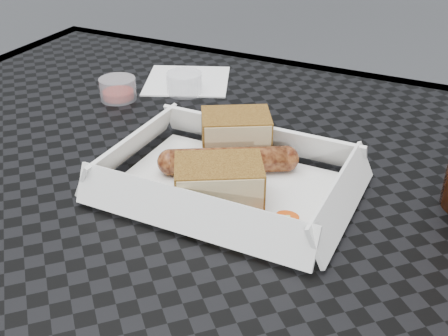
# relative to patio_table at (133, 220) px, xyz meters

# --- Properties ---
(patio_table) EXTENTS (0.80, 0.80, 0.74)m
(patio_table) POSITION_rel_patio_table_xyz_m (0.00, 0.00, 0.00)
(patio_table) COLOR black
(patio_table) RESTS_ON ground
(food_tray) EXTENTS (0.22, 0.15, 0.00)m
(food_tray) POSITION_rel_patio_table_xyz_m (0.12, 0.00, 0.08)
(food_tray) COLOR white
(food_tray) RESTS_ON patio_table
(bratwurst) EXTENTS (0.13, 0.09, 0.03)m
(bratwurst) POSITION_rel_patio_table_xyz_m (0.11, 0.03, 0.09)
(bratwurst) COLOR brown
(bratwurst) RESTS_ON food_tray
(bread_near) EXTENTS (0.09, 0.08, 0.05)m
(bread_near) POSITION_rel_patio_table_xyz_m (0.10, 0.07, 0.10)
(bread_near) COLOR brown
(bread_near) RESTS_ON food_tray
(bread_far) EXTENTS (0.10, 0.09, 0.04)m
(bread_far) POSITION_rel_patio_table_xyz_m (0.13, -0.03, 0.10)
(bread_far) COLOR brown
(bread_far) RESTS_ON food_tray
(veg_garnish) EXTENTS (0.03, 0.03, 0.00)m
(veg_garnish) POSITION_rel_patio_table_xyz_m (0.19, -0.04, 0.08)
(veg_garnish) COLOR #D54509
(veg_garnish) RESTS_ON food_tray
(napkin) EXTENTS (0.16, 0.16, 0.00)m
(napkin) POSITION_rel_patio_table_xyz_m (-0.06, 0.24, 0.08)
(napkin) COLOR white
(napkin) RESTS_ON patio_table
(condiment_cup_sauce) EXTENTS (0.05, 0.05, 0.03)m
(condiment_cup_sauce) POSITION_rel_patio_table_xyz_m (-0.11, 0.15, 0.09)
(condiment_cup_sauce) COLOR maroon
(condiment_cup_sauce) RESTS_ON patio_table
(condiment_cup_empty) EXTENTS (0.05, 0.05, 0.03)m
(condiment_cup_empty) POSITION_rel_patio_table_xyz_m (-0.04, 0.20, 0.09)
(condiment_cup_empty) COLOR silver
(condiment_cup_empty) RESTS_ON patio_table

